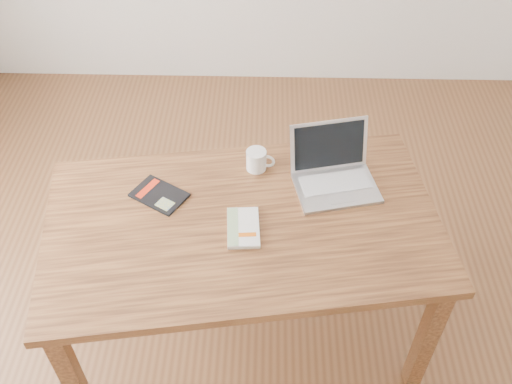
{
  "coord_description": "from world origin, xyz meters",
  "views": [
    {
      "loc": [
        0.07,
        -1.62,
        2.41
      ],
      "look_at": [
        0.03,
        -0.06,
        0.85
      ],
      "focal_mm": 40.0,
      "sensor_mm": 36.0,
      "label": 1
    }
  ],
  "objects_px": {
    "black_guidebook": "(159,195)",
    "laptop": "(334,173)",
    "desk": "(243,236)",
    "white_guidebook": "(243,228)",
    "coffee_mug": "(257,160)"
  },
  "relations": [
    {
      "from": "black_guidebook",
      "to": "laptop",
      "type": "height_order",
      "value": "laptop"
    },
    {
      "from": "laptop",
      "to": "desk",
      "type": "bearing_deg",
      "value": -160.33
    },
    {
      "from": "desk",
      "to": "black_guidebook",
      "type": "relative_size",
      "value": 6.47
    },
    {
      "from": "white_guidebook",
      "to": "laptop",
      "type": "xyz_separation_m",
      "value": [
        0.36,
        0.28,
        0.04
      ]
    },
    {
      "from": "black_guidebook",
      "to": "white_guidebook",
      "type": "bearing_deg",
      "value": -84.79
    },
    {
      "from": "desk",
      "to": "laptop",
      "type": "bearing_deg",
      "value": 23.57
    },
    {
      "from": "white_guidebook",
      "to": "black_guidebook",
      "type": "relative_size",
      "value": 0.82
    },
    {
      "from": "white_guidebook",
      "to": "coffee_mug",
      "type": "relative_size",
      "value": 1.69
    },
    {
      "from": "desk",
      "to": "coffee_mug",
      "type": "xyz_separation_m",
      "value": [
        0.05,
        0.3,
        0.14
      ]
    },
    {
      "from": "desk",
      "to": "laptop",
      "type": "xyz_separation_m",
      "value": [
        0.37,
        0.23,
        0.14
      ]
    },
    {
      "from": "desk",
      "to": "black_guidebook",
      "type": "bearing_deg",
      "value": 151.06
    },
    {
      "from": "black_guidebook",
      "to": "laptop",
      "type": "relative_size",
      "value": 0.66
    },
    {
      "from": "desk",
      "to": "white_guidebook",
      "type": "height_order",
      "value": "white_guidebook"
    },
    {
      "from": "desk",
      "to": "white_guidebook",
      "type": "relative_size",
      "value": 7.93
    },
    {
      "from": "desk",
      "to": "white_guidebook",
      "type": "bearing_deg",
      "value": -94.8
    }
  ]
}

